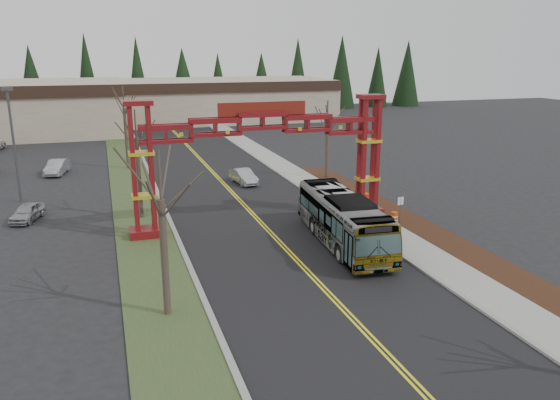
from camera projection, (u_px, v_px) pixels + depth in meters
name	position (u px, v px, depth m)	size (l,w,h in m)	color
ground	(389.00, 357.00, 21.86)	(200.00, 200.00, 0.00)	black
road	(239.00, 200.00, 44.80)	(12.00, 110.00, 0.02)	black
lane_line_left	(238.00, 200.00, 44.76)	(0.12, 100.00, 0.01)	yellow
lane_line_right	(241.00, 200.00, 44.83)	(0.12, 100.00, 0.01)	yellow
curb_right	(309.00, 194.00, 46.61)	(0.30, 110.00, 0.15)	gray
sidewalk_right	(325.00, 192.00, 47.04)	(2.60, 110.00, 0.14)	gray
landscape_strip	(456.00, 246.00, 34.05)	(2.60, 50.00, 0.12)	black
grass_median	(139.00, 208.00, 42.41)	(4.00, 110.00, 0.08)	#2F4623
curb_left	(163.00, 206.00, 42.95)	(0.30, 110.00, 0.15)	gray
gateway_arch	(263.00, 141.00, 36.80)	(18.20, 1.60, 8.90)	#620C12
retail_building_east	(220.00, 99.00, 97.27)	(38.00, 20.30, 7.00)	tan
conifer_treeline	(156.00, 80.00, 104.64)	(116.10, 5.60, 13.00)	black
transit_bus	(343.00, 219.00, 34.30)	(2.71, 11.59, 3.23)	#A3A5AB
silver_sedan	(244.00, 176.00, 50.31)	(1.43, 4.09, 1.35)	#A5A8AD
parked_car_near_a	(27.00, 212.00, 39.29)	(1.48, 3.67, 1.25)	#9FA3A7
parked_car_far_a	(57.00, 167.00, 54.14)	(1.52, 4.37, 1.44)	#A1A4A9
bare_tree_median_near	(161.00, 201.00, 23.90)	(3.36, 3.36, 7.77)	#382D26
bare_tree_median_mid	(136.00, 138.00, 38.50)	(2.99, 2.99, 7.92)	#382D26
bare_tree_median_far	(124.00, 108.00, 55.34)	(3.35, 3.35, 8.47)	#382D26
bare_tree_right_far	(327.00, 123.00, 51.40)	(3.16, 3.16, 7.41)	#382D26
light_pole_near	(13.00, 137.00, 42.95)	(0.79, 0.40, 9.14)	#3F3F44
street_sign	(400.00, 205.00, 37.99)	(0.47, 0.10, 2.05)	#3F3F44
barrel_south	(394.00, 218.00, 38.51)	(0.48, 0.48, 0.89)	#D9450C
barrel_mid	(366.00, 200.00, 42.80)	(0.58, 0.58, 1.07)	#D9450C
barrel_north	(360.00, 198.00, 43.53)	(0.54, 0.54, 1.00)	#D9450C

